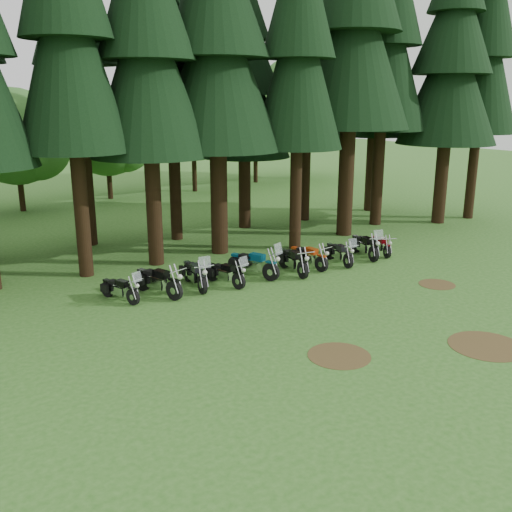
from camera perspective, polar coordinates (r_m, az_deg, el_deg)
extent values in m
plane|color=#2E671D|center=(19.77, 10.73, -5.56)|extent=(120.00, 120.00, 0.00)
cylinder|color=black|center=(23.69, -17.11, 5.07)|extent=(0.58, 0.58, 5.99)
cone|color=black|center=(23.40, -18.29, 19.01)|extent=(4.32, 4.32, 7.49)
cylinder|color=black|center=(24.73, -10.20, 5.44)|extent=(0.66, 0.66, 5.57)
cone|color=black|center=(24.38, -10.83, 17.87)|extent=(4.95, 4.95, 6.96)
cylinder|color=black|center=(26.27, -3.73, 6.38)|extent=(0.77, 0.77, 5.70)
cone|color=black|center=(25.96, -3.95, 18.36)|extent=(5.81, 5.81, 7.12)
cylinder|color=black|center=(27.03, 4.00, 6.66)|extent=(0.55, 0.55, 5.71)
cone|color=black|center=(26.74, 4.23, 18.31)|extent=(4.15, 4.15, 7.14)
cylinder|color=black|center=(30.10, 9.02, 8.29)|extent=(0.80, 0.80, 6.62)
cone|color=black|center=(29.98, 9.56, 20.39)|extent=(5.98, 5.98, 8.27)
cylinder|color=black|center=(33.01, 12.12, 8.54)|extent=(0.64, 0.64, 6.35)
cone|color=black|center=(32.86, 12.75, 19.11)|extent=(4.79, 4.79, 7.93)
cylinder|color=black|center=(34.46, 18.06, 7.62)|extent=(0.72, 0.72, 5.41)
cone|color=black|center=(34.20, 18.81, 16.25)|extent=(5.44, 5.44, 6.77)
cone|color=black|center=(34.42, 19.31, 21.55)|extent=(4.35, 4.35, 5.71)
cylinder|color=black|center=(36.39, 20.85, 8.25)|extent=(0.57, 0.57, 6.03)
cone|color=black|center=(36.21, 21.77, 17.33)|extent=(4.25, 4.25, 7.54)
cylinder|color=black|center=(28.90, -16.56, 6.48)|extent=(0.65, 0.65, 5.55)
cone|color=black|center=(28.60, -17.42, 17.05)|extent=(4.85, 4.85, 6.94)
cylinder|color=black|center=(29.09, -8.09, 6.99)|extent=(0.58, 0.58, 5.52)
cone|color=black|center=(28.79, -8.51, 17.45)|extent=(4.35, 4.35, 6.90)
cone|color=black|center=(29.09, -8.79, 23.87)|extent=(3.48, 3.48, 5.83)
cylinder|color=black|center=(31.62, -1.15, 7.07)|extent=(0.66, 0.66, 4.70)
cone|color=black|center=(31.27, -1.19, 15.25)|extent=(4.94, 4.94, 5.87)
cone|color=black|center=(31.38, -1.22, 20.32)|extent=(3.95, 3.95, 4.96)
cylinder|color=black|center=(33.66, 4.99, 8.28)|extent=(0.53, 0.53, 5.56)
cone|color=black|center=(33.40, 5.22, 17.39)|extent=(3.94, 3.94, 6.95)
cone|color=black|center=(33.67, 5.37, 22.98)|extent=(3.15, 3.15, 5.87)
cylinder|color=black|center=(37.20, 11.41, 8.80)|extent=(0.61, 0.61, 5.65)
cone|color=black|center=(36.98, 11.88, 17.15)|extent=(4.59, 4.59, 7.06)
cone|color=black|center=(37.24, 12.19, 22.28)|extent=(3.67, 3.67, 5.96)
cylinder|color=black|center=(39.38, -22.43, 6.01)|extent=(0.36, 0.36, 2.55)
sphere|color=#2F6426|center=(39.02, -22.95, 10.93)|extent=(5.95, 5.95, 5.95)
sphere|color=#2F6426|center=(38.64, -21.14, 10.19)|extent=(4.25, 4.25, 4.25)
cylinder|color=black|center=(42.29, -14.44, 7.23)|extent=(0.36, 0.36, 2.47)
sphere|color=#2F6426|center=(41.96, -14.74, 11.68)|extent=(5.76, 5.76, 5.76)
sphere|color=#2F6426|center=(41.75, -13.07, 10.97)|extent=(4.12, 4.12, 4.12)
cylinder|color=black|center=(44.48, -6.19, 8.70)|extent=(0.36, 0.36, 3.52)
sphere|color=#2F6426|center=(44.17, -6.37, 14.76)|extent=(8.21, 8.21, 8.21)
sphere|color=#2F6426|center=(44.07, -4.08, 13.74)|extent=(5.87, 5.87, 5.87)
cylinder|color=black|center=(49.05, -0.04, 9.09)|extent=(0.36, 0.36, 2.94)
sphere|color=#2F6426|center=(48.76, -0.04, 13.67)|extent=(6.86, 6.86, 6.86)
sphere|color=#2F6426|center=(48.84, 1.66, 12.86)|extent=(4.90, 4.90, 4.90)
cylinder|color=black|center=(51.64, 4.24, 9.70)|extent=(0.36, 0.36, 3.52)
sphere|color=#2F6426|center=(51.37, 4.35, 14.91)|extent=(8.20, 8.20, 8.20)
sphere|color=#2F6426|center=(51.57, 6.26, 13.95)|extent=(5.86, 5.86, 5.86)
cylinder|color=#4C3D1E|center=(16.50, 8.32, -9.82)|extent=(1.80, 1.80, 0.01)
cylinder|color=#4C3D1E|center=(23.33, 17.64, -2.72)|extent=(1.40, 1.40, 0.01)
cylinder|color=#4C3D1E|center=(18.24, 22.06, -8.32)|extent=(2.20, 2.20, 0.01)
cylinder|color=black|center=(20.47, -12.20, -4.03)|extent=(0.30, 0.60, 0.59)
cylinder|color=black|center=(21.48, -14.63, -3.24)|extent=(0.30, 0.60, 0.59)
cube|color=silver|center=(20.97, -13.54, -3.39)|extent=(0.43, 0.67, 0.30)
cube|color=black|center=(20.72, -13.23, -2.67)|extent=(0.41, 0.55, 0.21)
cube|color=black|center=(21.04, -13.94, -2.55)|extent=(0.41, 0.55, 0.11)
cube|color=silver|center=(20.02, -11.82, -2.06)|extent=(0.39, 0.22, 0.35)
cylinder|color=black|center=(20.65, -8.16, -3.43)|extent=(0.36, 0.74, 0.73)
cylinder|color=black|center=(21.87, -11.27, -2.50)|extent=(0.36, 0.74, 0.73)
cube|color=silver|center=(21.26, -9.88, -2.67)|extent=(0.52, 0.83, 0.37)
cube|color=black|center=(20.96, -9.46, -1.78)|extent=(0.49, 0.68, 0.26)
cube|color=black|center=(21.33, -10.38, -1.63)|extent=(0.49, 0.68, 0.13)
cylinder|color=black|center=(21.20, -5.38, -2.87)|extent=(0.26, 0.72, 0.70)
cylinder|color=black|center=(22.69, -6.84, -1.66)|extent=(0.26, 0.72, 0.70)
cube|color=silver|center=(21.96, -6.19, -1.97)|extent=(0.42, 0.78, 0.36)
cube|color=black|center=(21.63, -6.00, -1.18)|extent=(0.41, 0.63, 0.26)
cube|color=black|center=(22.08, -6.43, -0.95)|extent=(0.41, 0.63, 0.13)
cube|color=silver|center=(20.63, -5.14, -0.62)|extent=(0.46, 0.21, 0.42)
cylinder|color=black|center=(21.63, -1.75, -2.54)|extent=(0.26, 0.64, 0.62)
cylinder|color=black|center=(22.63, -4.40, -1.75)|extent=(0.26, 0.64, 0.62)
cube|color=silver|center=(22.13, -3.19, -1.90)|extent=(0.40, 0.70, 0.32)
cube|color=black|center=(21.88, -2.81, -1.17)|extent=(0.39, 0.57, 0.23)
cube|color=black|center=(22.19, -3.60, -1.05)|extent=(0.39, 0.57, 0.11)
cube|color=silver|center=(21.19, -1.22, -0.55)|extent=(0.41, 0.20, 0.37)
cylinder|color=black|center=(22.57, 1.50, -1.60)|extent=(0.40, 0.75, 0.74)
cylinder|color=black|center=(23.52, -2.03, -0.89)|extent=(0.40, 0.75, 0.74)
cube|color=silver|center=(23.04, -0.41, -0.98)|extent=(0.56, 0.84, 0.38)
cube|color=#0D5473|center=(22.78, 0.11, -0.11)|extent=(0.53, 0.69, 0.27)
cube|color=black|center=(23.08, -0.94, -0.02)|extent=(0.53, 0.69, 0.13)
cube|color=silver|center=(22.12, 2.25, 0.71)|extent=(0.49, 0.29, 0.44)
cylinder|color=black|center=(22.93, 4.70, -1.41)|extent=(0.28, 0.73, 0.71)
cylinder|color=black|center=(24.34, 2.79, -0.37)|extent=(0.28, 0.73, 0.71)
cube|color=silver|center=(23.65, 3.66, -0.61)|extent=(0.43, 0.79, 0.37)
cube|color=black|center=(23.33, 3.96, 0.14)|extent=(0.42, 0.64, 0.26)
cube|color=black|center=(23.76, 3.39, 0.33)|extent=(0.42, 0.64, 0.13)
cylinder|color=black|center=(23.90, 6.56, -0.81)|extent=(0.21, 0.67, 0.66)
cylinder|color=black|center=(24.92, 3.92, -0.05)|extent=(0.21, 0.67, 0.66)
cube|color=silver|center=(24.41, 5.13, -0.20)|extent=(0.36, 0.73, 0.34)
cube|color=red|center=(24.17, 5.55, 0.52)|extent=(0.36, 0.58, 0.24)
cube|color=black|center=(24.48, 4.76, 0.64)|extent=(0.36, 0.58, 0.12)
cylinder|color=black|center=(24.58, 9.20, -0.48)|extent=(0.26, 0.65, 0.64)
cylinder|color=black|center=(25.79, 7.42, 0.36)|extent=(0.26, 0.65, 0.64)
cube|color=silver|center=(25.20, 8.24, 0.16)|extent=(0.40, 0.71, 0.33)
cube|color=black|center=(24.93, 8.53, 0.81)|extent=(0.39, 0.58, 0.23)
cube|color=black|center=(25.30, 8.00, 0.96)|extent=(0.39, 0.58, 0.12)
cube|color=silver|center=(24.12, 9.66, 1.30)|extent=(0.42, 0.20, 0.38)
cylinder|color=black|center=(25.71, 11.67, 0.19)|extent=(0.34, 0.72, 0.71)
cylinder|color=black|center=(27.10, 9.91, 1.08)|extent=(0.34, 0.72, 0.71)
cube|color=silver|center=(26.42, 10.72, 0.88)|extent=(0.49, 0.80, 0.36)
cube|color=black|center=(26.12, 11.03, 1.56)|extent=(0.47, 0.65, 0.26)
cube|color=black|center=(26.55, 10.50, 1.72)|extent=(0.47, 0.65, 0.13)
cube|color=silver|center=(25.22, 12.16, 2.09)|extent=(0.47, 0.25, 0.42)
cylinder|color=black|center=(26.47, 12.97, 0.42)|extent=(0.33, 0.59, 0.59)
cylinder|color=black|center=(27.66, 11.70, 1.15)|extent=(0.33, 0.59, 0.59)
cube|color=silver|center=(27.08, 12.29, 0.98)|extent=(0.46, 0.67, 0.30)
cube|color=#68040C|center=(26.82, 12.52, 1.54)|extent=(0.43, 0.55, 0.21)
cube|color=black|center=(27.19, 12.14, 1.67)|extent=(0.43, 0.55, 0.11)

